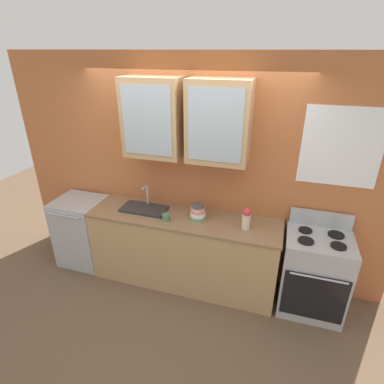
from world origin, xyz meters
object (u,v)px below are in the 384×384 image
at_px(stove_range, 314,274).
at_px(bowl_stack, 198,212).
at_px(cup_near_sink, 166,217).
at_px(sink_faucet, 144,208).
at_px(vase, 246,218).
at_px(dishwasher, 83,231).

height_order(stove_range, bowl_stack, stove_range).
distance_m(bowl_stack, cup_near_sink, 0.37).
xyz_separation_m(sink_faucet, vase, (1.23, -0.06, 0.10)).
distance_m(bowl_stack, dishwasher, 1.69).
relative_size(vase, dishwasher, 0.27).
xyz_separation_m(sink_faucet, bowl_stack, (0.68, -0.01, 0.06)).
bearing_deg(bowl_stack, stove_range, -0.73).
xyz_separation_m(bowl_stack, cup_near_sink, (-0.33, -0.14, -0.04)).
bearing_deg(cup_near_sink, bowl_stack, 23.25).
xyz_separation_m(vase, cup_near_sink, (-0.89, -0.09, -0.08)).
relative_size(cup_near_sink, dishwasher, 0.12).
bearing_deg(sink_faucet, bowl_stack, -0.90).
bearing_deg(bowl_stack, cup_near_sink, -156.75).
height_order(bowl_stack, vase, vase).
height_order(stove_range, vase, vase).
relative_size(sink_faucet, bowl_stack, 2.93).
bearing_deg(dishwasher, cup_near_sink, -5.48).
relative_size(bowl_stack, vase, 0.75).
bearing_deg(bowl_stack, sink_faucet, 179.10).
bearing_deg(cup_near_sink, vase, 6.01).
bearing_deg(dishwasher, sink_faucet, 1.97).
bearing_deg(sink_faucet, vase, -2.80).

